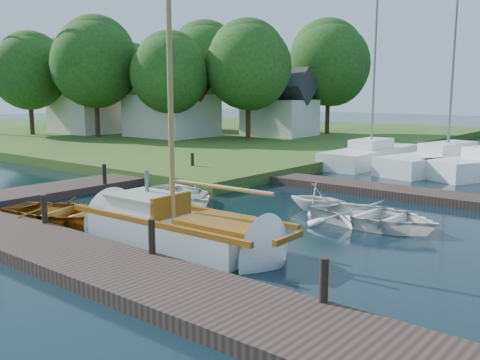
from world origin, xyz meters
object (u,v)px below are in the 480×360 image
Objects in this scene: tender_c at (373,212)px; house_b at (88,106)px; house_c at (280,109)px; tree_0 at (29,71)px; tender_a at (183,191)px; tree_3 at (249,65)px; mooring_post_2 at (152,236)px; mooring_post_1 at (44,209)px; tree_6 at (55,73)px; tree_7 at (329,63)px; tree_1 at (95,63)px; tree_5 at (129,76)px; tree_4 at (205,63)px; mooring_post_3 at (324,280)px; mooring_post_4 at (104,174)px; sailboat at (183,232)px; house_a at (171,104)px; marina_boat_1 at (447,159)px; tree_2 at (170,73)px; mooring_post_5 at (192,161)px; marina_boat_0 at (371,154)px; dinghy at (63,209)px; tender_b at (318,196)px.

house_b reaches higher than tender_c.
tree_0 reaches higher than house_c.
tender_a is 0.41× the size of tree_3.
tree_3 is at bearing 123.92° from mooring_post_2.
mooring_post_1 is at bearing -64.49° from tree_3.
tree_0 is (-33.77, 8.45, 5.11)m from tender_c.
tree_6 is 26.01m from tree_7.
tree_1 is 10.02m from tree_5.
tree_5 is (-8.00, -2.00, -0.95)m from tree_4.
house_b is at bearing 150.80° from mooring_post_3.
house_c is at bearing 107.65° from mooring_post_4.
sailboat is 1.56× the size of house_a.
tender_c is 0.42× the size of marina_boat_1.
tree_2 is (-18.84, 17.40, 4.91)m from sailboat.
tree_2 is (12.00, 4.00, -0.28)m from tree_0.
tree_5 is at bearing 108.28° from house_b.
tree_0 is 0.95× the size of tree_3.
marina_boat_0 is at bearing 62.53° from mooring_post_5.
dinghy is 19.47m from marina_boat_1.
mooring_post_2 is at bearing -49.64° from mooring_post_5.
tree_2 reaches higher than tender_c.
tree_4 is (-15.00, 17.05, 5.67)m from mooring_post_5.
house_b is at bearing 147.22° from mooring_post_2.
tender_a is at bearing 91.73° from mooring_post_1.
tender_b is 0.23× the size of tree_3.
dinghy is (3.29, -3.97, -0.28)m from mooring_post_4.
mooring_post_1 is at bearing 178.27° from marina_boat_0.
mooring_post_2 is 0.09× the size of tree_6.
house_a is at bearing 99.06° from marina_boat_1.
tender_a is at bearing -58.21° from tree_3.
mooring_post_4 is at bearing 155.41° from sailboat.
tree_2 reaches higher than mooring_post_1.
mooring_post_4 is at bearing -51.95° from tree_2.
tender_a is (-4.01, 3.92, 0.03)m from sailboat.
mooring_post_5 is 12.99m from marina_boat_1.
tree_2 is at bearing 65.50° from tender_a.
house_a reaches higher than tender_b.
tender_b is (0.60, 5.68, 0.17)m from sailboat.
tree_3 is at bearing -7.12° from tree_5.
mooring_post_3 is 0.14× the size of house_b.
tree_7 is at bearing 62.54° from marina_boat_1.
tree_3 reaches higher than house_b.
mooring_post_1 is 33.54m from tree_4.
mooring_post_2 is at bearing -25.54° from tree_0.
tree_1 is 1.05× the size of tree_3.
mooring_post_5 is 0.22× the size of tender_a.
tree_6 is (-37.44, 13.72, 5.12)m from tender_b.
marina_boat_0 reaches higher than mooring_post_5.
tree_5 is (-27.00, 25.05, 4.72)m from mooring_post_1.
tree_0 reaches higher than mooring_post_4.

